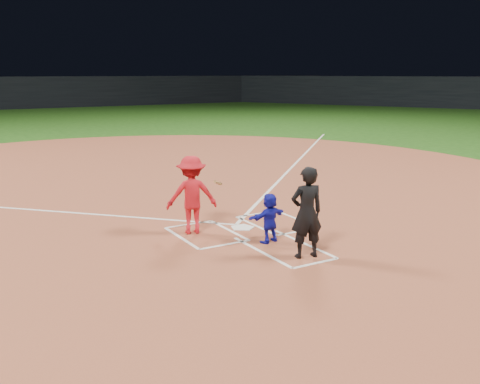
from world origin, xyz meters
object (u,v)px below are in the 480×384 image
batter_at_plate (192,195)px  catcher (270,218)px  home_plate (242,228)px  umpire (307,213)px

batter_at_plate → catcher: bearing=-52.1°
batter_at_plate → home_plate: bearing=-12.3°
home_plate → batter_at_plate: bearing=-12.3°
home_plate → batter_at_plate: 1.51m
catcher → umpire: (0.09, -1.18, 0.38)m
catcher → umpire: umpire is taller
catcher → batter_at_plate: 1.91m
home_plate → batter_at_plate: batter_at_plate is taller
umpire → batter_at_plate: size_ratio=1.03×
home_plate → catcher: (-0.04, -1.22, 0.54)m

